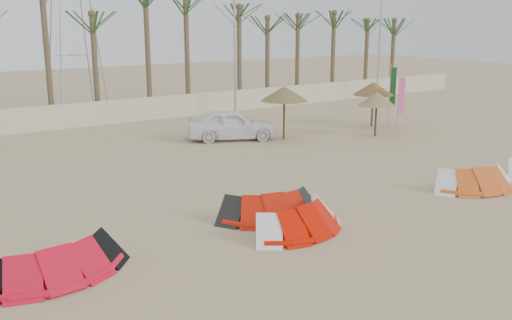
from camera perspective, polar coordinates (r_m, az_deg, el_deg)
ground at (r=14.60m, az=13.55°, el=-9.70°), size 120.00×120.00×0.00m
boundary_wall at (r=32.85m, az=-15.94°, el=4.48°), size 60.00×0.30×1.30m
palm_line at (r=34.09m, az=-16.35°, el=14.58°), size 52.00×4.00×7.70m
lamp_c at (r=34.06m, az=-2.12°, el=13.97°), size 1.25×0.14×11.00m
lamp_d at (r=41.70m, az=12.40°, el=13.67°), size 1.25×0.14×11.00m
pylon at (r=38.90m, az=-17.32°, el=4.82°), size 3.00×3.00×14.00m
kite_red_left at (r=14.15m, az=-20.14°, el=-9.14°), size 3.64×1.79×0.90m
kite_red_mid at (r=17.00m, az=0.89°, el=-4.37°), size 3.43×2.19×0.90m
kite_red_right at (r=15.98m, az=3.80°, el=-5.61°), size 3.30×1.97×0.90m
kite_orange at (r=21.14m, az=20.56°, el=-1.59°), size 3.40×2.24×0.90m
parasol_left at (r=27.66m, az=2.84°, el=6.65°), size 2.30×2.30×2.60m
parasol_mid at (r=29.04m, az=11.99°, el=6.01°), size 1.87×1.87×2.25m
parasol_right at (r=31.74m, az=11.65°, el=7.02°), size 2.23×2.23×2.43m
flag_pink at (r=30.90m, az=14.25°, el=6.09°), size 0.45×0.06×2.96m
flag_green at (r=32.70m, az=13.44°, el=6.94°), size 0.45×0.06×3.33m
car at (r=27.82m, az=-2.46°, el=3.56°), size 4.69×3.43×1.48m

